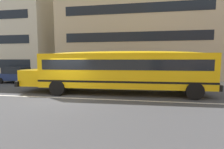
# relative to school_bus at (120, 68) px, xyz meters

# --- Properties ---
(ground_plane) EXTENTS (400.00, 400.00, 0.00)m
(ground_plane) POSITION_rel_school_bus_xyz_m (-3.27, -1.95, -1.78)
(ground_plane) COLOR #424244
(sidewalk_far) EXTENTS (120.00, 3.00, 0.01)m
(sidewalk_far) POSITION_rel_school_bus_xyz_m (-3.27, 6.05, -1.78)
(sidewalk_far) COLOR gray
(sidewalk_far) RESTS_ON ground_plane
(lane_centreline) EXTENTS (110.00, 0.16, 0.01)m
(lane_centreline) POSITION_rel_school_bus_xyz_m (-3.27, -1.95, -1.78)
(lane_centreline) COLOR silver
(lane_centreline) RESTS_ON ground_plane
(school_bus) EXTENTS (13.49, 3.20, 3.00)m
(school_bus) POSITION_rel_school_bus_xyz_m (0.00, 0.00, 0.00)
(school_bus) COLOR yellow
(school_bus) RESTS_ON ground_plane
(parked_car_dark_blue_beside_sign) EXTENTS (3.90, 1.88, 1.64)m
(parked_car_dark_blue_beside_sign) POSITION_rel_school_bus_xyz_m (-11.16, 3.51, -0.94)
(parked_car_dark_blue_beside_sign) COLOR navy
(parked_car_dark_blue_beside_sign) RESTS_ON ground_plane
(apartment_block_far_left) EXTENTS (15.02, 9.37, 16.50)m
(apartment_block_far_left) POSITION_rel_school_bus_xyz_m (-18.91, 12.20, 6.47)
(apartment_block_far_left) COLOR beige
(apartment_block_far_left) RESTS_ON ground_plane
(apartment_block_far_centre) EXTENTS (20.18, 9.23, 16.50)m
(apartment_block_far_centre) POSITION_rel_school_bus_xyz_m (1.03, 12.13, 6.47)
(apartment_block_far_centre) COLOR #C6B28E
(apartment_block_far_centre) RESTS_ON ground_plane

